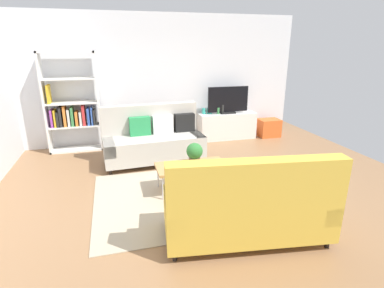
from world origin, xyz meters
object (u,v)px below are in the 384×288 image
(bookshelf, at_px, (72,107))
(potted_plant, at_px, (195,153))
(vase_0, at_px, (204,111))
(storage_trunk, at_px, (269,128))
(couch_green, at_px, (247,206))
(table_book_0, at_px, (177,164))
(vase_1, at_px, (210,111))
(tv, at_px, (228,100))
(bottle_1, at_px, (223,109))
(tv_console, at_px, (227,126))
(coffee_table, at_px, (192,167))
(bottle_0, at_px, (218,111))
(couch_beige, at_px, (154,139))

(bookshelf, xyz_separation_m, potted_plant, (2.01, -2.48, -0.35))
(vase_0, bearing_deg, storage_trunk, -5.10)
(couch_green, distance_m, table_book_0, 1.59)
(vase_0, relative_size, vase_1, 1.03)
(tv, relative_size, bottle_1, 4.53)
(tv_console, bearing_deg, coffee_table, -122.01)
(storage_trunk, height_order, bottle_1, bottle_1)
(potted_plant, height_order, bottle_1, bottle_1)
(tv, xyz_separation_m, bookshelf, (-3.52, 0.04, 0.01))
(couch_green, xyz_separation_m, bottle_0, (1.04, 3.88, 0.28))
(tv_console, bearing_deg, potted_plant, -121.49)
(table_book_0, distance_m, vase_1, 2.82)
(vase_0, bearing_deg, tv_console, -4.93)
(vase_1, bearing_deg, storage_trunk, -5.58)
(tv, xyz_separation_m, storage_trunk, (1.10, -0.08, -0.73))
(tv_console, relative_size, bottle_0, 9.05)
(tv_console, distance_m, bottle_1, 0.45)
(tv, relative_size, potted_plant, 2.92)
(couch_beige, height_order, potted_plant, couch_beige)
(potted_plant, bearing_deg, storage_trunk, 42.15)
(storage_trunk, distance_m, potted_plant, 3.54)
(couch_beige, height_order, tv_console, couch_beige)
(table_book_0, bearing_deg, tv_console, 53.47)
(couch_beige, height_order, couch_green, same)
(tv, relative_size, bottle_0, 6.47)
(tv, distance_m, vase_0, 0.63)
(coffee_table, bearing_deg, potted_plant, 38.32)
(couch_beige, relative_size, bottle_0, 12.60)
(coffee_table, bearing_deg, tv, 57.79)
(potted_plant, bearing_deg, couch_green, -81.56)
(vase_0, xyz_separation_m, vase_1, (0.15, 0.00, -0.00))
(potted_plant, relative_size, vase_1, 2.51)
(coffee_table, bearing_deg, bottle_1, 59.93)
(coffee_table, xyz_separation_m, table_book_0, (-0.22, 0.10, 0.04))
(tv_console, height_order, bottle_1, bottle_1)
(tv_console, relative_size, table_book_0, 5.83)
(storage_trunk, xyz_separation_m, vase_0, (-1.68, 0.15, 0.49))
(vase_1, bearing_deg, vase_0, 180.00)
(storage_trunk, height_order, table_book_0, table_book_0)
(couch_green, distance_m, coffee_table, 1.45)
(potted_plant, xyz_separation_m, bottle_0, (1.26, 2.42, 0.11))
(tv_console, bearing_deg, bottle_1, -163.89)
(coffee_table, distance_m, table_book_0, 0.24)
(table_book_0, bearing_deg, tv, 53.24)
(bottle_1, bearing_deg, tv_console, 16.11)
(couch_green, xyz_separation_m, vase_1, (0.85, 3.97, 0.27))
(storage_trunk, relative_size, table_book_0, 2.17)
(table_book_0, bearing_deg, couch_green, -71.87)
(couch_beige, relative_size, vase_0, 13.91)
(couch_green, height_order, bottle_1, couch_green)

